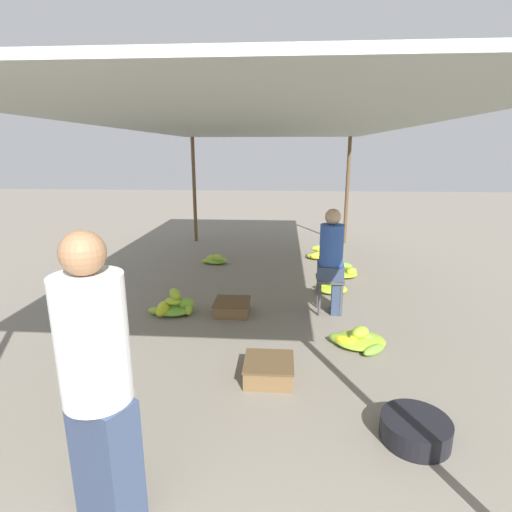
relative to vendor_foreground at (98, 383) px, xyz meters
name	(u,v)px	position (x,y,z in m)	size (l,w,h in m)	color
canopy_post_back_left	(194,190)	(-1.10, 7.30, 0.29)	(0.08, 0.08, 2.36)	brown
canopy_post_back_right	(347,192)	(2.37, 7.30, 0.29)	(0.08, 0.08, 2.36)	brown
canopy_tarp	(260,125)	(0.64, 3.54, 1.50)	(3.86, 7.93, 0.04)	#9EA399
vendor_foreground	(98,383)	(0.00, 0.00, 0.00)	(0.49, 0.49, 1.71)	#384766
stool	(330,285)	(1.58, 3.19, -0.51)	(0.34, 0.34, 0.47)	#4C4C4C
vendor_seated	(333,259)	(1.60, 3.19, -0.16)	(0.37, 0.37, 1.37)	#384766
basin_black	(415,429)	(1.96, 0.78, -0.80)	(0.51, 0.51, 0.18)	black
banana_pile_left_0	(174,307)	(-0.45, 2.99, -0.79)	(0.63, 0.49, 0.31)	#A7C72E
banana_pile_left_1	(216,260)	(-0.31, 5.40, -0.81)	(0.50, 0.43, 0.18)	#9AC231
banana_pile_right_0	(358,340)	(1.80, 2.26, -0.82)	(0.64, 0.59, 0.22)	yellow
banana_pile_right_1	(331,286)	(1.70, 4.01, -0.81)	(0.48, 0.52, 0.22)	#93BF32
banana_pile_right_2	(320,254)	(1.69, 5.88, -0.80)	(0.49, 0.47, 0.26)	#BED02A
banana_pile_right_3	(341,272)	(1.95, 4.74, -0.80)	(0.68, 0.65, 0.25)	#7FB735
crate_near	(232,307)	(0.31, 3.05, -0.80)	(0.46, 0.46, 0.17)	brown
crate_mid	(269,370)	(0.85, 1.52, -0.79)	(0.46, 0.46, 0.19)	brown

